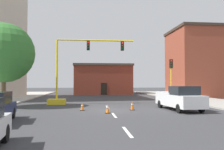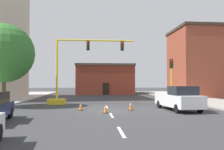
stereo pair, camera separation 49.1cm
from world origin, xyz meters
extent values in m
plane|color=#38383A|center=(0.00, 0.00, 0.00)|extent=(160.00, 160.00, 0.00)
cube|color=#9E998E|center=(12.25, 8.00, 0.07)|extent=(6.00, 56.00, 0.14)
cube|color=silver|center=(0.00, -8.50, 0.00)|extent=(0.16, 2.40, 0.01)
cube|color=silver|center=(0.00, -3.00, 0.00)|extent=(0.16, 2.40, 0.01)
cube|color=silver|center=(0.00, 2.50, 0.00)|extent=(0.16, 2.40, 0.01)
cube|color=brown|center=(1.10, 28.41, 2.70)|extent=(10.98, 9.56, 5.40)
cube|color=#4C4238|center=(1.10, 28.41, 5.60)|extent=(11.28, 9.86, 0.40)
cube|color=black|center=(1.10, 23.60, 1.10)|extent=(1.10, 0.06, 2.20)
cube|color=brown|center=(18.41, 16.01, 5.13)|extent=(13.84, 8.34, 10.27)
cube|color=#3D2D23|center=(18.41, 16.01, 10.47)|extent=(14.14, 8.64, 0.40)
cube|color=yellow|center=(-5.03, 5.60, 0.28)|extent=(1.80, 1.20, 0.55)
cylinder|color=yellow|center=(-5.03, 5.60, 3.65)|extent=(0.20, 0.20, 6.20)
cylinder|color=yellow|center=(-0.98, 5.60, 6.75)|extent=(8.11, 0.16, 0.16)
cube|color=black|center=(-1.79, 5.60, 6.18)|extent=(0.32, 0.36, 0.95)
sphere|color=red|center=(-1.79, 5.41, 6.45)|extent=(0.20, 0.20, 0.20)
sphere|color=#38280A|center=(-1.79, 5.41, 6.17)|extent=(0.20, 0.20, 0.20)
sphere|color=black|center=(-1.79, 5.41, 5.89)|extent=(0.20, 0.20, 0.20)
cube|color=black|center=(1.86, 5.60, 6.18)|extent=(0.32, 0.36, 0.95)
sphere|color=red|center=(1.86, 5.41, 6.45)|extent=(0.20, 0.20, 0.20)
sphere|color=#38280A|center=(1.86, 5.41, 6.17)|extent=(0.20, 0.20, 0.20)
sphere|color=black|center=(1.86, 5.41, 5.89)|extent=(0.20, 0.20, 0.20)
cylinder|color=yellow|center=(7.24, 5.54, 2.40)|extent=(0.14, 0.14, 4.80)
cube|color=black|center=(7.24, 5.54, 4.33)|extent=(0.32, 0.36, 0.95)
sphere|color=red|center=(7.24, 5.35, 4.60)|extent=(0.20, 0.20, 0.20)
sphere|color=#38280A|center=(7.24, 5.35, 4.32)|extent=(0.20, 0.20, 0.20)
sphere|color=black|center=(7.24, 5.35, 4.04)|extent=(0.20, 0.20, 0.20)
cylinder|color=brown|center=(-9.55, 3.31, 1.48)|extent=(0.36, 0.36, 2.96)
sphere|color=#33702D|center=(-9.55, 3.31, 5.03)|extent=(5.53, 5.53, 5.53)
cube|color=white|center=(5.67, -0.53, 0.81)|extent=(2.41, 5.54, 0.95)
cube|color=#1E2328|center=(5.74, -1.43, 1.64)|extent=(1.97, 1.94, 0.70)
cube|color=white|center=(5.58, 0.65, 1.37)|extent=(2.21, 2.96, 0.16)
cylinder|color=black|center=(6.71, -2.29, 0.34)|extent=(0.27, 0.70, 0.68)
cylinder|color=black|center=(4.92, -2.43, 0.34)|extent=(0.27, 0.70, 0.68)
cylinder|color=black|center=(6.42, 1.37, 0.34)|extent=(0.27, 0.70, 0.68)
cylinder|color=black|center=(4.63, 1.23, 0.34)|extent=(0.27, 0.70, 0.68)
cylinder|color=black|center=(-6.56, -3.75, 0.34)|extent=(0.29, 0.70, 0.68)
cylinder|color=black|center=(-6.24, -6.79, 0.34)|extent=(0.29, 0.70, 0.68)
cylinder|color=black|center=(-4.97, -9.85, 0.34)|extent=(0.30, 0.70, 0.68)
cube|color=black|center=(-2.27, -0.02, 0.02)|extent=(0.36, 0.36, 0.04)
cone|color=orange|center=(-2.27, -0.02, 0.33)|extent=(0.28, 0.28, 0.59)
cylinder|color=white|center=(-2.27, -0.02, 0.40)|extent=(0.19, 0.19, 0.08)
cube|color=black|center=(1.82, -0.20, 0.02)|extent=(0.36, 0.36, 0.04)
cone|color=orange|center=(1.82, -0.20, 0.39)|extent=(0.28, 0.28, 0.70)
cylinder|color=white|center=(1.82, -0.20, 0.47)|extent=(0.19, 0.19, 0.08)
cube|color=black|center=(-0.35, -1.87, 0.02)|extent=(0.36, 0.36, 0.04)
cone|color=orange|center=(-0.35, -1.87, 0.35)|extent=(0.28, 0.28, 0.61)
cylinder|color=white|center=(-0.35, -1.87, 0.42)|extent=(0.19, 0.19, 0.08)
camera|label=1|loc=(-1.82, -19.25, 2.29)|focal=37.62mm
camera|label=2|loc=(-1.33, -19.29, 2.29)|focal=37.62mm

